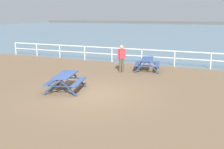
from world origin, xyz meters
The scene contains 7 objects.
ground_plane centered at (0.00, 0.00, -0.10)m, with size 30.00×24.00×0.20m, color brown.
sea_band centered at (0.00, 52.75, 0.00)m, with size 142.00×90.00×0.01m, color slate.
distant_shoreline centered at (0.00, 95.75, 0.00)m, with size 142.00×6.00×1.80m, color #4C4C47.
seaward_railing centered at (0.00, 7.75, 0.76)m, with size 23.07×0.07×1.08m.
picnic_table_mid_centre centered at (0.97, 5.73, 0.58)m, with size 1.87×2.09×0.80m.
picnic_table_far_left centered at (-1.28, -0.04, 0.58)m, with size 1.89×2.11×0.80m.
visitor centered at (-0.34, 4.65, 0.95)m, with size 0.39×0.42×1.66m.
Camera 1 is at (5.22, -9.83, 3.42)m, focal length 41.73 mm.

